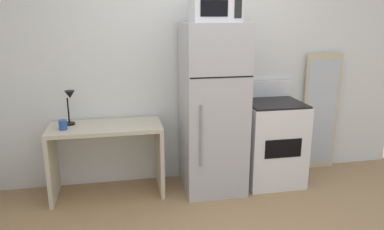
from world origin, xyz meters
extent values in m
cube|color=silver|center=(0.00, 1.70, 1.30)|extent=(5.00, 0.10, 2.60)
cube|color=beige|center=(-0.99, 1.37, 0.73)|extent=(1.13, 0.52, 0.04)
cube|color=beige|center=(-1.53, 1.37, 0.35)|extent=(0.04, 0.52, 0.71)
cube|color=beige|center=(-0.44, 1.37, 0.35)|extent=(0.04, 0.52, 0.71)
cylinder|color=black|center=(-1.34, 1.46, 0.76)|extent=(0.11, 0.11, 0.02)
cylinder|color=black|center=(-1.34, 1.46, 0.90)|extent=(0.02, 0.02, 0.26)
cone|color=black|center=(-1.31, 1.44, 1.07)|extent=(0.10, 0.10, 0.08)
cylinder|color=#264C99|center=(-1.38, 1.29, 0.80)|extent=(0.08, 0.08, 0.09)
cube|color=#B7B7BC|center=(0.12, 1.31, 0.88)|extent=(0.62, 0.65, 1.76)
cube|color=black|center=(0.12, 0.98, 1.27)|extent=(0.61, 0.00, 0.01)
cylinder|color=gray|center=(-0.08, 0.97, 0.70)|extent=(0.02, 0.02, 0.62)
cube|color=silver|center=(0.12, 1.29, 1.89)|extent=(0.46, 0.34, 0.26)
cube|color=black|center=(0.07, 1.11, 1.89)|extent=(0.26, 0.01, 0.15)
cube|color=black|center=(0.30, 1.11, 1.89)|extent=(0.07, 0.01, 0.18)
cube|color=white|center=(0.80, 1.33, 0.45)|extent=(0.62, 0.60, 0.90)
cube|color=black|center=(0.80, 1.33, 0.91)|extent=(0.60, 0.58, 0.02)
cube|color=white|center=(0.80, 1.61, 1.01)|extent=(0.62, 0.04, 0.18)
cube|color=black|center=(0.80, 1.03, 0.50)|extent=(0.40, 0.01, 0.20)
cube|color=#C6B793|center=(1.52, 1.59, 0.70)|extent=(0.44, 0.03, 1.40)
cube|color=#B2BCC6|center=(1.52, 1.57, 0.70)|extent=(0.39, 0.00, 1.26)
camera|label=1|loc=(-0.82, -2.36, 1.84)|focal=35.05mm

